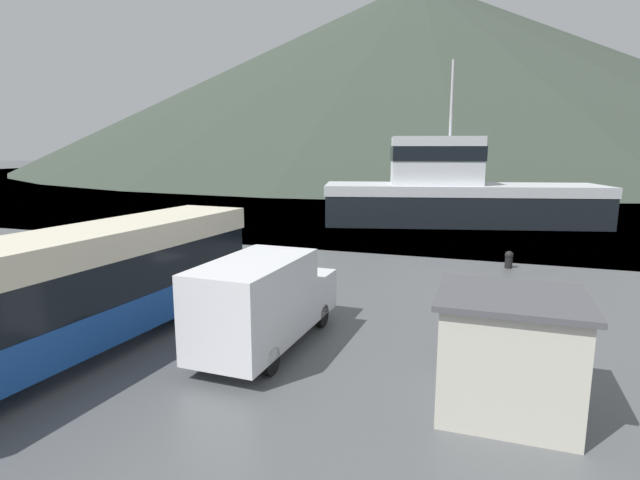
% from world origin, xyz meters
% --- Properties ---
extents(water_surface, '(240.00, 240.00, 0.00)m').
position_xyz_m(water_surface, '(0.00, 143.59, 0.00)').
color(water_surface, '#475B6B').
rests_on(water_surface, ground).
extents(hill_backdrop, '(221.47, 221.47, 55.16)m').
position_xyz_m(hill_backdrop, '(-15.27, 159.79, 27.58)').
color(hill_backdrop, '#333D33').
rests_on(hill_backdrop, ground).
extents(tour_bus, '(3.28, 12.37, 3.30)m').
position_xyz_m(tour_bus, '(-1.79, 8.55, 1.85)').
color(tour_bus, '#194799').
rests_on(tour_bus, ground).
extents(delivery_van, '(2.15, 5.80, 2.56)m').
position_xyz_m(delivery_van, '(2.57, 10.39, 1.34)').
color(delivery_van, silver).
rests_on(delivery_van, ground).
extents(fishing_boat, '(20.15, 9.74, 11.43)m').
position_xyz_m(fishing_boat, '(5.83, 35.71, 2.31)').
color(fishing_boat, black).
rests_on(fishing_boat, water_surface).
extents(dock_kiosk, '(2.89, 2.60, 2.52)m').
position_xyz_m(dock_kiosk, '(8.73, 8.92, 1.27)').
color(dock_kiosk, beige).
rests_on(dock_kiosk, ground).
extents(mooring_bollard, '(0.38, 0.38, 0.80)m').
position_xyz_m(mooring_bollard, '(9.17, 22.45, 0.43)').
color(mooring_bollard, black).
rests_on(mooring_bollard, ground).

